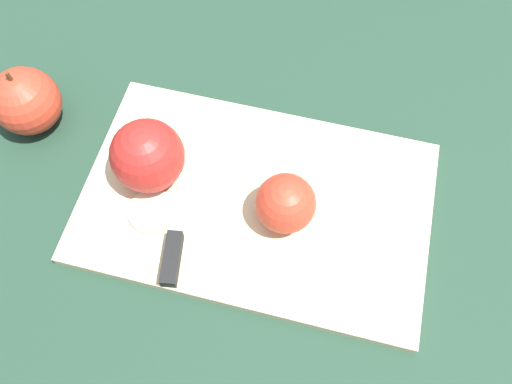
% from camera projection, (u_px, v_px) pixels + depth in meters
% --- Properties ---
extents(ground_plane, '(4.00, 4.00, 0.00)m').
position_uv_depth(ground_plane, '(256.00, 205.00, 0.61)').
color(ground_plane, '#1E3828').
extents(cutting_board, '(0.43, 0.29, 0.02)m').
position_uv_depth(cutting_board, '(256.00, 202.00, 0.60)').
color(cutting_board, '#D1B789').
rests_on(cutting_board, ground_plane).
extents(apple_half_left, '(0.07, 0.07, 0.07)m').
position_uv_depth(apple_half_left, '(285.00, 204.00, 0.55)').
color(apple_half_left, red).
rests_on(apple_half_left, cutting_board).
extents(apple_half_right, '(0.09, 0.09, 0.09)m').
position_uv_depth(apple_half_right, '(147.00, 156.00, 0.57)').
color(apple_half_right, red).
rests_on(apple_half_right, cutting_board).
extents(knife, '(0.05, 0.14, 0.02)m').
position_uv_depth(knife, '(174.00, 248.00, 0.56)').
color(knife, silver).
rests_on(knife, cutting_board).
extents(apple_slice, '(0.06, 0.06, 0.01)m').
position_uv_depth(apple_slice, '(152.00, 211.00, 0.58)').
color(apple_slice, beige).
rests_on(apple_slice, cutting_board).
extents(apple_whole, '(0.09, 0.09, 0.10)m').
position_uv_depth(apple_whole, '(26.00, 101.00, 0.62)').
color(apple_whole, red).
rests_on(apple_whole, ground_plane).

